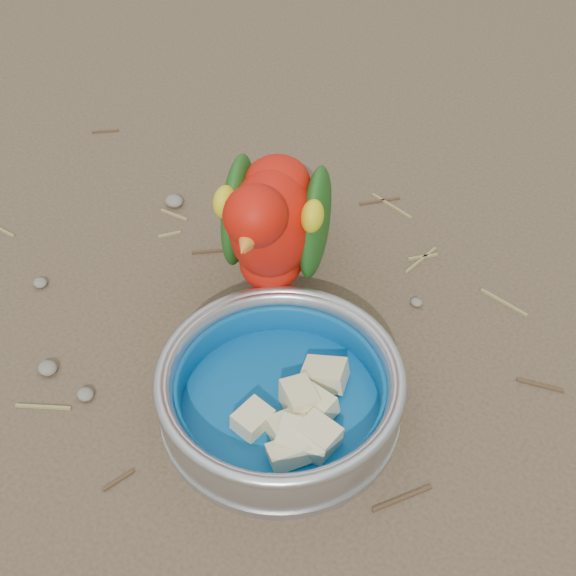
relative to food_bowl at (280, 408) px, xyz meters
The scene contains 6 objects.
ground 0.12m from the food_bowl, 142.15° to the right, with size 60.00×60.00×0.00m, color brown.
food_bowl is the anchor object (origin of this frame).
bowl_wall 0.03m from the food_bowl, ahead, with size 0.23×0.23×0.04m, color #B2B2BA, non-canonical shape.
fruit_wedges 0.02m from the food_bowl, ahead, with size 0.14×0.14×0.03m, color beige, non-canonical shape.
lory_parrot 0.18m from the food_bowl, 129.68° to the left, with size 0.11×0.24×0.19m, color #BA1107, non-canonical shape.
ground_debris 0.10m from the food_bowl, 146.67° to the right, with size 0.90×0.80×0.01m, color olive, non-canonical shape.
Camera 1 is at (0.38, -0.30, 0.65)m, focal length 50.00 mm.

